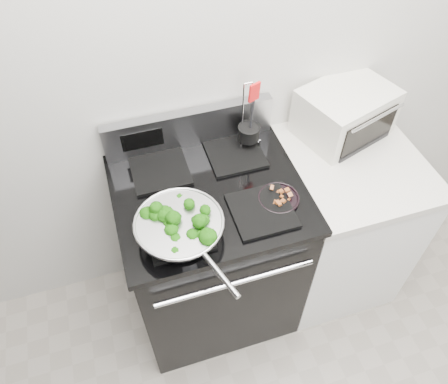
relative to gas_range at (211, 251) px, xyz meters
name	(u,v)px	position (x,y,z in m)	size (l,w,h in m)	color
back_wall	(254,50)	(0.30, 0.34, 0.86)	(4.00, 0.02, 2.70)	#B8B7AF
gas_range	(211,251)	(0.00, 0.00, 0.00)	(0.79, 0.69, 1.13)	black
counter	(335,222)	(0.68, 0.00, -0.03)	(0.62, 0.68, 0.92)	white
skillet	(180,227)	(-0.16, -0.19, 0.52)	(0.34, 0.52, 0.07)	silver
broccoli_pile	(179,223)	(-0.17, -0.19, 0.53)	(0.27, 0.27, 0.09)	black
bacon_plate	(279,197)	(0.26, -0.13, 0.48)	(0.17, 0.17, 0.04)	black
utensil_holder	(249,136)	(0.25, 0.20, 0.52)	(0.11, 0.11, 0.34)	silver
toaster_oven	(345,112)	(0.71, 0.20, 0.55)	(0.47, 0.41, 0.23)	beige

